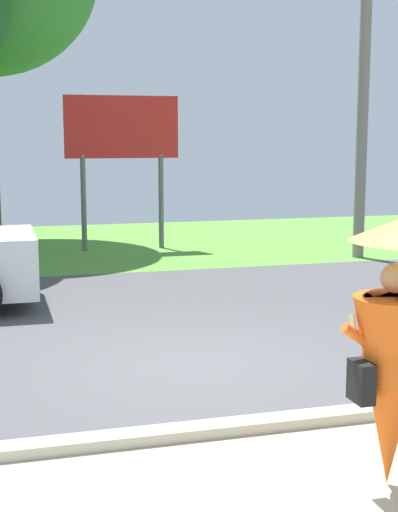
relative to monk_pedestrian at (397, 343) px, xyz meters
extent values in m
cube|color=#4C4C4F|center=(-0.62, 5.27, -1.15)|extent=(40.00, 8.00, 0.10)
cube|color=#579837|center=(-0.62, 13.27, -1.15)|extent=(40.00, 8.00, 0.10)
cube|color=#B2AD9E|center=(-0.62, 1.27, -1.05)|extent=(40.00, 0.24, 0.10)
cone|color=#E55B19|center=(-0.04, 0.00, -0.38)|extent=(0.60, 0.60, 1.45)
cylinder|color=#E55B19|center=(-0.04, 0.00, 0.02)|extent=(0.44, 0.44, 0.65)
sphere|color=tan|center=(-0.04, 0.00, 0.49)|extent=(0.22, 0.22, 0.22)
cylinder|color=#E55B19|center=(-0.30, 0.02, 0.06)|extent=(0.29, 0.08, 0.24)
cube|color=beige|center=(-0.34, 0.05, 0.15)|extent=(0.02, 0.11, 0.16)
cube|color=black|center=(-0.31, -0.05, -0.25)|extent=(0.12, 0.24, 0.30)
cylinder|color=gray|center=(4.78, 9.77, 2.13)|extent=(0.24, 0.24, 6.46)
cylinder|color=slate|center=(-0.83, 12.26, 0.00)|extent=(0.12, 0.12, 2.20)
cylinder|color=slate|center=(0.97, 12.26, 0.00)|extent=(0.12, 0.12, 2.20)
cube|color=red|center=(0.07, 12.26, 1.70)|extent=(2.60, 0.10, 1.40)
camera|label=1|loc=(-2.83, -4.73, 1.51)|focal=52.43mm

